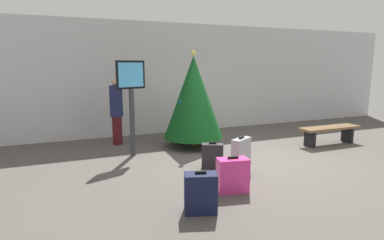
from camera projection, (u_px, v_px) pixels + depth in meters
name	position (u px, v px, depth m)	size (l,w,h in m)	color
ground_plane	(254.00, 161.00, 6.90)	(16.00, 16.00, 0.00)	#514C47
back_wall	(191.00, 78.00, 9.98)	(16.00, 0.20, 3.36)	silver
holiday_tree	(193.00, 97.00, 8.00)	(1.53, 1.53, 2.46)	#4C3319
flight_info_kiosk	(131.00, 92.00, 7.10)	(0.69, 0.31, 2.20)	#333338
waiting_bench	(330.00, 131.00, 8.32)	(1.75, 0.44, 0.48)	brown
traveller_0	(116.00, 110.00, 8.23)	(0.47, 0.47, 1.76)	#4C1419
suitcase_0	(241.00, 156.00, 6.12)	(0.51, 0.39, 0.74)	#9EA0A5
suitcase_1	(233.00, 175.00, 5.22)	(0.56, 0.37, 0.61)	#E5388C
suitcase_2	(201.00, 193.00, 4.47)	(0.52, 0.40, 0.62)	#141938
suitcase_3	(212.00, 156.00, 6.41)	(0.48, 0.38, 0.55)	#232326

